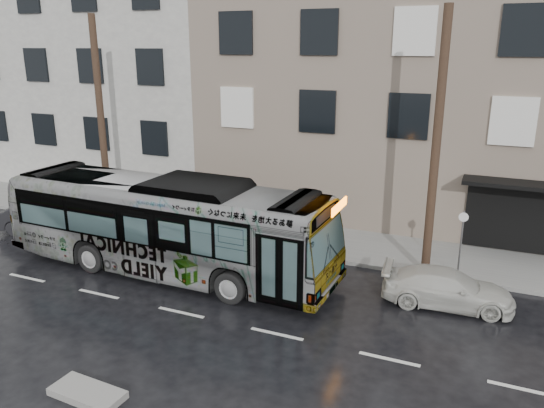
{
  "coord_description": "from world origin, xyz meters",
  "views": [
    {
      "loc": [
        8.37,
        -14.85,
        7.91
      ],
      "look_at": [
        0.89,
        2.5,
        2.22
      ],
      "focal_mm": 35.0,
      "sensor_mm": 36.0,
      "label": 1
    }
  ],
  "objects_px": {
    "sign_post": "(461,244)",
    "dark_sedan": "(46,219)",
    "utility_pole_front": "(436,147)",
    "utility_pole_rear": "(101,123)",
    "white_sedan": "(447,288)",
    "bus": "(166,225)"
  },
  "relations": [
    {
      "from": "utility_pole_rear",
      "to": "dark_sedan",
      "type": "xyz_separation_m",
      "value": [
        -1.69,
        -2.08,
        -3.97
      ]
    },
    {
      "from": "bus",
      "to": "utility_pole_front",
      "type": "bearing_deg",
      "value": -67.83
    },
    {
      "from": "utility_pole_front",
      "to": "sign_post",
      "type": "distance_m",
      "value": 3.48
    },
    {
      "from": "bus",
      "to": "sign_post",
      "type": "bearing_deg",
      "value": -69.98
    },
    {
      "from": "utility_pole_front",
      "to": "bus",
      "type": "xyz_separation_m",
      "value": [
        -8.66,
        -3.24,
        -2.9
      ]
    },
    {
      "from": "utility_pole_front",
      "to": "white_sedan",
      "type": "relative_size",
      "value": 2.24
    },
    {
      "from": "utility_pole_rear",
      "to": "dark_sedan",
      "type": "relative_size",
      "value": 2.17
    },
    {
      "from": "utility_pole_front",
      "to": "sign_post",
      "type": "bearing_deg",
      "value": 0.0
    },
    {
      "from": "utility_pole_front",
      "to": "utility_pole_rear",
      "type": "height_order",
      "value": "same"
    },
    {
      "from": "utility_pole_front",
      "to": "white_sedan",
      "type": "distance_m",
      "value": 4.65
    },
    {
      "from": "utility_pole_rear",
      "to": "white_sedan",
      "type": "bearing_deg",
      "value": -7.83
    },
    {
      "from": "sign_post",
      "to": "bus",
      "type": "height_order",
      "value": "bus"
    },
    {
      "from": "dark_sedan",
      "to": "white_sedan",
      "type": "bearing_deg",
      "value": -96.18
    },
    {
      "from": "sign_post",
      "to": "dark_sedan",
      "type": "relative_size",
      "value": 0.58
    },
    {
      "from": "utility_pole_front",
      "to": "bus",
      "type": "distance_m",
      "value": 9.69
    },
    {
      "from": "utility_pole_rear",
      "to": "sign_post",
      "type": "bearing_deg",
      "value": 0.0
    },
    {
      "from": "sign_post",
      "to": "white_sedan",
      "type": "bearing_deg",
      "value": -94.56
    },
    {
      "from": "utility_pole_front",
      "to": "dark_sedan",
      "type": "bearing_deg",
      "value": -172.44
    },
    {
      "from": "utility_pole_rear",
      "to": "sign_post",
      "type": "distance_m",
      "value": 15.46
    },
    {
      "from": "utility_pole_front",
      "to": "dark_sedan",
      "type": "distance_m",
      "value": 16.32
    },
    {
      "from": "utility_pole_front",
      "to": "sign_post",
      "type": "relative_size",
      "value": 3.75
    },
    {
      "from": "utility_pole_rear",
      "to": "bus",
      "type": "xyz_separation_m",
      "value": [
        5.34,
        -3.24,
        -2.9
      ]
    }
  ]
}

